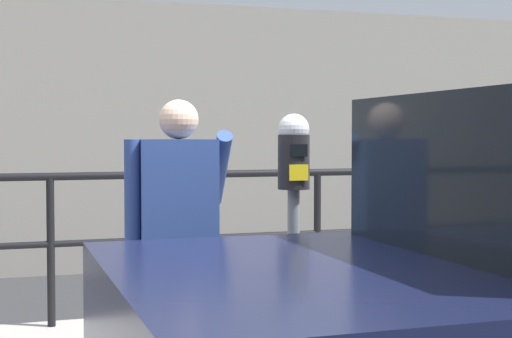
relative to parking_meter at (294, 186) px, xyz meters
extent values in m
cylinder|color=slate|center=(0.00, 0.00, -0.59)|extent=(0.07, 0.07, 1.14)
cylinder|color=black|center=(0.00, 0.00, 0.14)|extent=(0.18, 0.18, 0.31)
sphere|color=silver|center=(0.00, 0.00, 0.32)|extent=(0.18, 0.18, 0.18)
cube|color=black|center=(-0.01, -0.09, 0.20)|extent=(0.10, 0.01, 0.07)
cube|color=yellow|center=(-0.01, -0.09, 0.08)|extent=(0.11, 0.01, 0.09)
cylinder|color=slate|center=(-0.75, 0.11, -0.75)|extent=(0.15, 0.15, 0.82)
cylinder|color=slate|center=(-0.55, 0.09, -0.75)|extent=(0.15, 0.15, 0.82)
cube|color=#2D478C|center=(-0.65, 0.10, -0.04)|extent=(0.45, 0.27, 0.61)
sphere|color=beige|center=(-0.65, 0.10, 0.38)|extent=(0.22, 0.22, 0.22)
cylinder|color=#2D478C|center=(-0.90, 0.13, -0.02)|extent=(0.09, 0.09, 0.58)
cylinder|color=#2D478C|center=(-0.37, 0.26, 0.09)|extent=(0.15, 0.49, 0.46)
cylinder|color=black|center=(-0.16, 1.88, -0.02)|extent=(24.00, 0.06, 0.06)
cylinder|color=black|center=(-0.16, 1.88, -0.54)|extent=(24.00, 0.05, 0.05)
cylinder|color=black|center=(-1.25, 1.88, -0.59)|extent=(0.06, 0.06, 1.14)
cylinder|color=black|center=(0.93, 1.88, -0.59)|extent=(0.06, 0.06, 1.14)
cube|color=gray|center=(-0.16, 5.13, 0.28)|extent=(32.00, 0.50, 3.16)
camera|label=1|loc=(-1.57, -4.13, 0.29)|focal=54.26mm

